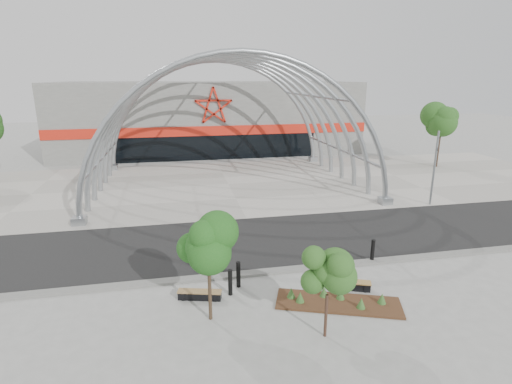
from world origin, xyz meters
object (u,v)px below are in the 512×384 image
(bench_1, at_px, (348,285))
(bollard_2, at_px, (238,274))
(signal_pole, at_px, (434,167))
(street_tree_0, at_px, (208,247))
(bench_0, at_px, (200,295))
(street_tree_1, at_px, (328,277))

(bench_1, bearing_deg, bollard_2, 165.98)
(signal_pole, bearing_deg, bench_1, -137.24)
(signal_pole, xyz_separation_m, street_tree_0, (-16.17, -10.56, 0.17))
(bench_0, bearing_deg, street_tree_0, -78.34)
(street_tree_1, bearing_deg, bench_0, 141.26)
(signal_pole, relative_size, bench_1, 2.76)
(bench_0, relative_size, bollard_2, 1.58)
(bench_0, bearing_deg, bollard_2, 21.52)
(street_tree_1, distance_m, bollard_2, 4.85)
(bench_1, bearing_deg, bench_0, 175.76)
(street_tree_0, bearing_deg, bench_0, 101.66)
(signal_pole, relative_size, street_tree_0, 1.29)
(signal_pole, bearing_deg, bollard_2, -150.29)
(bench_1, height_order, bollard_2, bollard_2)
(signal_pole, height_order, bench_0, signal_pole)
(street_tree_1, height_order, bench_0, street_tree_1)
(street_tree_1, relative_size, bench_1, 1.67)
(street_tree_0, height_order, bench_1, street_tree_0)
(street_tree_1, distance_m, bench_0, 5.57)
(street_tree_1, xyz_separation_m, bollard_2, (-2.37, 3.90, -1.66))
(street_tree_1, bearing_deg, street_tree_0, 154.48)
(signal_pole, xyz_separation_m, bench_0, (-16.47, -9.10, -2.50))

